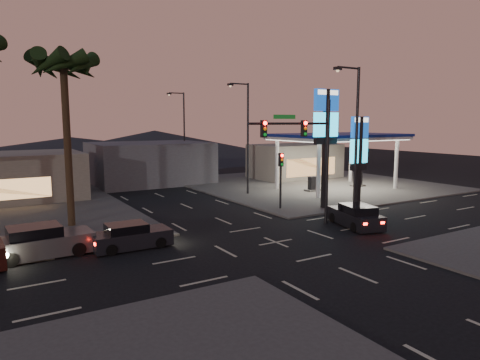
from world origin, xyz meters
TOP-DOWN VIEW (x-y plane):
  - ground at (0.00, 0.00)m, footprint 140.00×140.00m
  - corner_lot_ne at (16.00, 16.00)m, footprint 24.00×24.00m
  - gas_station at (16.00, 12.00)m, footprint 12.20×8.20m
  - convenience_store at (18.00, 21.00)m, footprint 10.00×6.00m
  - pylon_sign_tall at (8.50, 5.50)m, footprint 2.20×0.35m
  - pylon_sign_short at (11.00, 4.50)m, footprint 1.60×0.35m
  - traffic_signal_mast at (3.76, 1.99)m, footprint 6.10×0.39m
  - pedestal_signal at (5.50, 6.98)m, footprint 0.32×0.39m
  - streetlight_near at (6.79, 1.00)m, footprint 2.14×0.25m
  - streetlight_mid at (6.79, 14.00)m, footprint 2.14×0.25m
  - streetlight_far at (6.79, 28.00)m, footprint 2.14×0.25m
  - palm_a at (-9.00, 9.50)m, footprint 4.41×4.41m
  - building_far_mid at (2.00, 26.00)m, footprint 12.00×9.00m
  - hill_right at (15.00, 60.00)m, footprint 50.00×50.00m
  - hill_center at (0.00, 60.00)m, footprint 60.00×60.00m
  - car_lane_a_front at (-7.17, 3.07)m, footprint 4.16×1.78m
  - car_lane_b_front at (-11.40, 3.92)m, footprint 4.95×2.27m
  - car_lane_b_mid at (-11.28, 4.08)m, footprint 4.03×1.74m
  - suv_station at (6.48, 0.32)m, footprint 2.87×4.57m

SIDE VIEW (x-z plane):
  - ground at x=0.00m, z-range 0.00..0.00m
  - corner_lot_ne at x=16.00m, z-range 0.00..0.12m
  - car_lane_b_mid at x=-11.28m, z-range -0.05..1.26m
  - car_lane_a_front at x=-7.17m, z-range -0.05..1.30m
  - suv_station at x=6.48m, z-range -0.05..1.37m
  - car_lane_b_front at x=-11.40m, z-range -0.06..1.52m
  - convenience_store at x=18.00m, z-range 0.00..4.00m
  - hill_center at x=0.00m, z-range 0.00..4.00m
  - building_far_mid at x=2.00m, z-range 0.00..4.40m
  - hill_right at x=15.00m, z-range 0.00..5.00m
  - pedestal_signal at x=5.50m, z-range 0.77..5.07m
  - pylon_sign_short at x=11.00m, z-range 1.16..8.16m
  - gas_station at x=16.00m, z-range 2.34..7.82m
  - traffic_signal_mast at x=3.76m, z-range 1.23..9.23m
  - streetlight_near at x=6.79m, z-range 0.72..10.72m
  - streetlight_mid at x=6.79m, z-range 0.72..10.72m
  - streetlight_far at x=6.79m, z-range 0.72..10.72m
  - pylon_sign_tall at x=8.50m, z-range 1.89..10.89m
  - palm_a at x=-9.00m, z-range 4.00..14.86m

